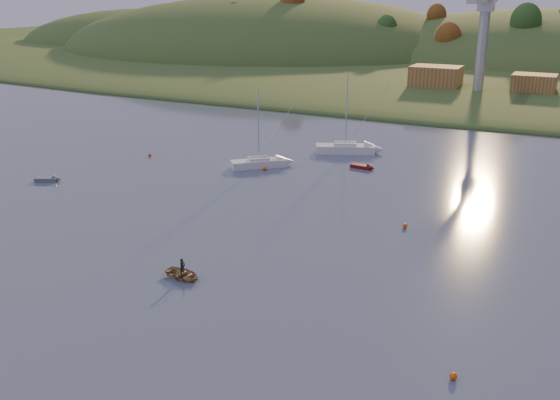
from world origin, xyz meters
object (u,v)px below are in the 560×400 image
at_px(grey_dinghy, 52,179).
at_px(sailboat_far, 345,148).
at_px(red_tender, 366,167).
at_px(sailboat_near, 259,162).
at_px(canoe, 183,274).

bearing_deg(grey_dinghy, sailboat_far, 22.50).
bearing_deg(red_tender, sailboat_near, -151.02).
bearing_deg(red_tender, sailboat_far, 134.35).
distance_m(sailboat_near, canoe, 35.88).
relative_size(sailboat_far, grey_dinghy, 3.46).
height_order(sailboat_near, canoe, sailboat_near).
height_order(red_tender, grey_dinghy, grey_dinghy).
bearing_deg(canoe, sailboat_far, 12.18).
relative_size(red_tender, grey_dinghy, 1.00).
distance_m(sailboat_near, sailboat_far, 15.27).
bearing_deg(sailboat_near, grey_dinghy, 178.55).
bearing_deg(sailboat_far, red_tender, -73.63).
bearing_deg(canoe, sailboat_near, 26.26).
bearing_deg(grey_dinghy, canoe, -51.71).
height_order(sailboat_near, sailboat_far, sailboat_far).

